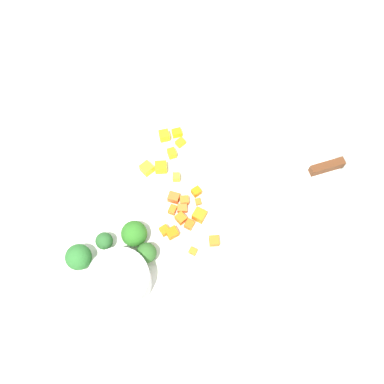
% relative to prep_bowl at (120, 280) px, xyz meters
% --- Properties ---
extents(ground_plane, '(4.00, 4.00, 0.00)m').
position_rel_prep_bowl_xyz_m(ground_plane, '(0.15, 0.11, -0.04)').
color(ground_plane, gray).
extents(cutting_board, '(0.52, 0.38, 0.01)m').
position_rel_prep_bowl_xyz_m(cutting_board, '(0.15, 0.11, -0.03)').
color(cutting_board, white).
rests_on(cutting_board, ground_plane).
extents(prep_bowl, '(0.09, 0.09, 0.05)m').
position_rel_prep_bowl_xyz_m(prep_bowl, '(0.00, 0.00, 0.00)').
color(prep_bowl, white).
rests_on(prep_bowl, cutting_board).
extents(chef_knife, '(0.30, 0.02, 0.02)m').
position_rel_prep_bowl_xyz_m(chef_knife, '(0.31, 0.09, -0.02)').
color(chef_knife, silver).
rests_on(chef_knife, cutting_board).
extents(carrot_dice_0, '(0.02, 0.02, 0.01)m').
position_rel_prep_bowl_xyz_m(carrot_dice_0, '(0.13, 0.10, -0.02)').
color(carrot_dice_0, orange).
rests_on(carrot_dice_0, cutting_board).
extents(carrot_dice_1, '(0.02, 0.02, 0.02)m').
position_rel_prep_bowl_xyz_m(carrot_dice_1, '(0.10, 0.06, -0.02)').
color(carrot_dice_1, orange).
rests_on(carrot_dice_1, cutting_board).
extents(carrot_dice_2, '(0.02, 0.02, 0.01)m').
position_rel_prep_bowl_xyz_m(carrot_dice_2, '(0.09, 0.06, -0.02)').
color(carrot_dice_2, orange).
rests_on(carrot_dice_2, cutting_board).
extents(carrot_dice_3, '(0.02, 0.02, 0.01)m').
position_rel_prep_bowl_xyz_m(carrot_dice_3, '(0.12, 0.09, -0.02)').
color(carrot_dice_3, orange).
rests_on(carrot_dice_3, cutting_board).
extents(carrot_dice_4, '(0.02, 0.02, 0.01)m').
position_rel_prep_bowl_xyz_m(carrot_dice_4, '(0.16, 0.02, -0.02)').
color(carrot_dice_4, orange).
rests_on(carrot_dice_4, cutting_board).
extents(carrot_dice_5, '(0.02, 0.02, 0.01)m').
position_rel_prep_bowl_xyz_m(carrot_dice_5, '(0.13, 0.06, -0.02)').
color(carrot_dice_5, orange).
rests_on(carrot_dice_5, cutting_board).
extents(carrot_dice_6, '(0.02, 0.02, 0.01)m').
position_rel_prep_bowl_xyz_m(carrot_dice_6, '(0.12, 0.07, -0.02)').
color(carrot_dice_6, orange).
rests_on(carrot_dice_6, cutting_board).
extents(carrot_dice_7, '(0.02, 0.02, 0.01)m').
position_rel_prep_bowl_xyz_m(carrot_dice_7, '(0.15, 0.11, -0.02)').
color(carrot_dice_7, orange).
rests_on(carrot_dice_7, cutting_board).
extents(carrot_dice_8, '(0.01, 0.01, 0.01)m').
position_rel_prep_bowl_xyz_m(carrot_dice_8, '(0.15, 0.10, -0.02)').
color(carrot_dice_8, orange).
rests_on(carrot_dice_8, cutting_board).
extents(carrot_dice_9, '(0.03, 0.03, 0.02)m').
position_rel_prep_bowl_xyz_m(carrot_dice_9, '(0.15, 0.07, -0.02)').
color(carrot_dice_9, orange).
rests_on(carrot_dice_9, cutting_board).
extents(carrot_dice_10, '(0.02, 0.02, 0.02)m').
position_rel_prep_bowl_xyz_m(carrot_dice_10, '(0.11, 0.11, -0.02)').
color(carrot_dice_10, orange).
rests_on(carrot_dice_10, cutting_board).
extents(carrot_dice_11, '(0.02, 0.02, 0.01)m').
position_rel_prep_bowl_xyz_m(carrot_dice_11, '(0.12, 0.02, -0.02)').
color(carrot_dice_11, orange).
rests_on(carrot_dice_11, cutting_board).
extents(carrot_dice_12, '(0.02, 0.02, 0.01)m').
position_rel_prep_bowl_xyz_m(carrot_dice_12, '(0.11, 0.09, -0.02)').
color(carrot_dice_12, orange).
rests_on(carrot_dice_12, cutting_board).
extents(pepper_dice_0, '(0.01, 0.02, 0.02)m').
position_rel_prep_bowl_xyz_m(pepper_dice_0, '(0.13, 0.20, -0.02)').
color(pepper_dice_0, yellow).
rests_on(pepper_dice_0, cutting_board).
extents(pepper_dice_1, '(0.02, 0.02, 0.02)m').
position_rel_prep_bowl_xyz_m(pepper_dice_1, '(0.13, 0.23, -0.02)').
color(pepper_dice_1, yellow).
rests_on(pepper_dice_1, cutting_board).
extents(pepper_dice_2, '(0.02, 0.02, 0.02)m').
position_rel_prep_bowl_xyz_m(pepper_dice_2, '(0.08, 0.18, -0.02)').
color(pepper_dice_2, yellow).
rests_on(pepper_dice_2, cutting_board).
extents(pepper_dice_3, '(0.02, 0.02, 0.02)m').
position_rel_prep_bowl_xyz_m(pepper_dice_3, '(0.11, 0.17, -0.02)').
color(pepper_dice_3, yellow).
rests_on(pepper_dice_3, cutting_board).
extents(pepper_dice_4, '(0.02, 0.02, 0.01)m').
position_rel_prep_bowl_xyz_m(pepper_dice_4, '(0.15, 0.21, -0.02)').
color(pepper_dice_4, yellow).
rests_on(pepper_dice_4, cutting_board).
extents(pepper_dice_5, '(0.02, 0.01, 0.01)m').
position_rel_prep_bowl_xyz_m(pepper_dice_5, '(0.15, 0.23, -0.02)').
color(pepper_dice_5, yellow).
rests_on(pepper_dice_5, cutting_board).
extents(pepper_dice_6, '(0.02, 0.02, 0.01)m').
position_rel_prep_bowl_xyz_m(pepper_dice_6, '(0.13, 0.15, -0.02)').
color(pepper_dice_6, yellow).
rests_on(pepper_dice_6, cutting_board).
extents(broccoli_floret_0, '(0.03, 0.03, 0.04)m').
position_rel_prep_bowl_xyz_m(broccoli_floret_0, '(0.05, 0.03, -0.00)').
color(broccoli_floret_0, '#80C15A').
rests_on(broccoli_floret_0, cutting_board).
extents(broccoli_floret_1, '(0.03, 0.03, 0.03)m').
position_rel_prep_bowl_xyz_m(broccoli_floret_1, '(-0.01, 0.07, -0.01)').
color(broccoli_floret_1, '#92AB61').
rests_on(broccoli_floret_1, cutting_board).
extents(broccoli_floret_2, '(0.04, 0.04, 0.04)m').
position_rel_prep_bowl_xyz_m(broccoli_floret_2, '(-0.05, 0.05, -0.00)').
color(broccoli_floret_2, '#8AC068').
rests_on(broccoli_floret_2, cutting_board).
extents(broccoli_floret_3, '(0.04, 0.04, 0.04)m').
position_rel_prep_bowl_xyz_m(broccoli_floret_3, '(0.04, 0.07, -0.00)').
color(broccoli_floret_3, '#8AB160').
rests_on(broccoli_floret_3, cutting_board).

